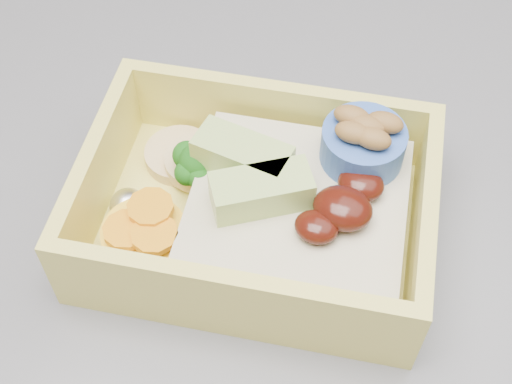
% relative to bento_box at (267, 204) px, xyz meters
% --- Properties ---
extents(bento_box, '(0.23, 0.18, 0.08)m').
position_rel_bento_box_xyz_m(bento_box, '(0.00, 0.00, 0.00)').
color(bento_box, '#E6DA5F').
rests_on(bento_box, island).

